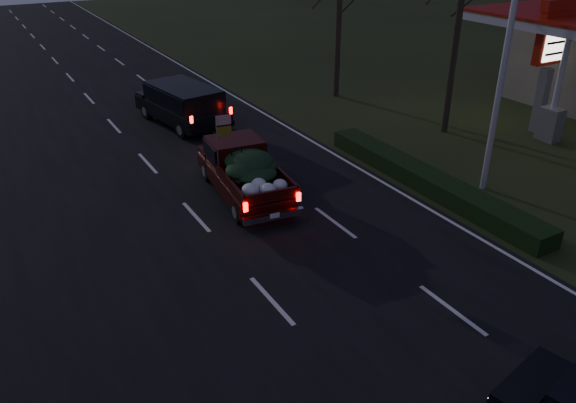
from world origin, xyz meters
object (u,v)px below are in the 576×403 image
light_pole (510,27)px  gas_price_pylon (553,45)px  lead_suv (183,101)px  pickup_truck (244,168)px

light_pole → gas_price_pylon: size_ratio=1.64×
gas_price_pylon → lead_suv: bearing=146.8°
lead_suv → pickup_truck: bearing=-104.7°
light_pole → pickup_truck: 9.47m
light_pole → lead_suv: light_pole is taller
light_pole → lead_suv: 14.05m
pickup_truck → lead_suv: bearing=90.6°
gas_price_pylon → lead_suv: 15.92m
gas_price_pylon → lead_suv: size_ratio=1.03×
light_pole → pickup_truck: light_pole is taller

